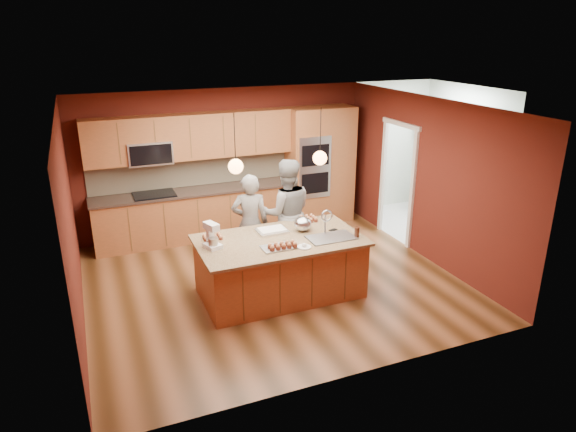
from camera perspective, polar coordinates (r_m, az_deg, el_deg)
name	(u,v)px	position (r m, az deg, el deg)	size (l,w,h in m)	color
floor	(272,281)	(8.06, -1.74, -7.26)	(5.50, 5.50, 0.00)	#442912
ceiling	(270,106)	(7.23, -1.97, 12.12)	(5.50, 5.50, 0.00)	silver
wall_back	(225,161)	(9.83, -7.01, 6.10)	(5.50, 5.50, 0.00)	#4F1810
wall_front	(356,268)	(5.43, 7.51, -5.76)	(5.50, 5.50, 0.00)	#4F1810
wall_left	(70,225)	(7.12, -23.06, -0.88)	(5.00, 5.00, 0.00)	#4F1810
wall_right	(426,179)	(8.84, 15.13, 3.95)	(5.00, 5.00, 0.00)	#4F1810
cabinet_run	(194,187)	(9.53, -10.44, 3.20)	(3.74, 0.64, 2.30)	brown
oven_column	(320,166)	(10.23, 3.55, 5.62)	(1.30, 0.62, 2.30)	brown
doorway_trim	(397,184)	(9.53, 12.01, 3.48)	(0.08, 1.11, 2.20)	silver
laundry_room	(460,125)	(10.61, 18.53, 9.56)	(2.60, 2.70, 2.70)	silver
pendant_left	(236,166)	(6.80, -5.83, 5.53)	(0.20, 0.20, 0.80)	black
pendant_right	(320,158)	(7.23, 3.57, 6.48)	(0.20, 0.20, 0.80)	black
island	(281,266)	(7.52, -0.80, -5.55)	(2.36, 1.33, 1.25)	brown
person_left	(250,223)	(8.13, -4.23, -0.84)	(0.59, 0.39, 1.61)	black
person_right	(286,213)	(8.29, -0.19, 0.32)	(0.87, 0.68, 1.79)	gray
stand_mixer	(212,237)	(7.09, -8.45, -2.33)	(0.26, 0.30, 0.36)	white
sheet_cake	(272,230)	(7.60, -1.79, -1.61)	(0.45, 0.33, 0.05)	silver
cooling_rack	(276,248)	(7.04, -1.32, -3.53)	(0.40, 0.28, 0.02)	#ABAEB3
mixing_bowl	(303,224)	(7.61, 1.65, -0.89)	(0.26, 0.26, 0.22)	silver
plate	(304,247)	(7.07, 1.81, -3.46)	(0.20, 0.20, 0.01)	silver
tumbler	(357,232)	(7.47, 7.66, -1.77)	(0.07, 0.07, 0.15)	#39190E
phone	(333,230)	(7.69, 5.02, -1.55)	(0.12, 0.07, 0.01)	black
cupcakes_left	(212,237)	(7.42, -8.40, -2.30)	(0.29, 0.21, 0.06)	#B56F46
cupcakes_rack	(283,245)	(7.00, -0.60, -3.27)	(0.42, 0.17, 0.08)	#B56F46
cupcakes_right	(308,219)	(8.03, 2.29, -0.29)	(0.25, 0.25, 0.08)	#B56F46
washer	(457,200)	(10.61, 18.22, 1.68)	(0.66, 0.68, 1.06)	white
dryer	(432,191)	(11.13, 15.67, 2.66)	(0.63, 0.65, 1.02)	white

